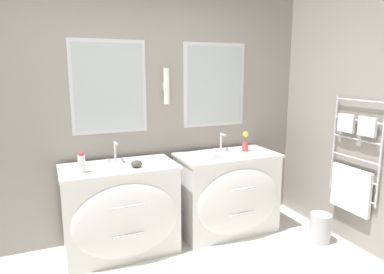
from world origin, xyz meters
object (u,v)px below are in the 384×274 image
Objects in this scene: vanity_left at (121,210)px; flower_vase at (245,143)px; toiletry_bottle at (82,163)px; waste_bin at (320,227)px; amenity_bowl at (136,164)px; vanity_right at (228,193)px.

vanity_left is 1.50m from flower_vase.
toiletry_bottle reaches higher than waste_bin.
vanity_right is at bearing 4.35° from amenity_bowl.
vanity_left is at bearing 9.53° from toiletry_bottle.
vanity_left is 0.61m from toiletry_bottle.
amenity_bowl is 0.35× the size of waste_bin.
waste_bin is (1.92, -0.59, -0.29)m from vanity_left.
flower_vase is at bearing 4.36° from toiletry_bottle.
flower_vase is at bearing 127.60° from waste_bin.
toiletry_bottle is 0.59× the size of waste_bin.
flower_vase reaches higher than vanity_left.
vanity_left is 1.16m from vanity_right.
vanity_left is 0.48m from amenity_bowl.
amenity_bowl is at bearing -28.66° from vanity_left.
vanity_right is 0.58m from flower_vase.
waste_bin is at bearing -16.04° from amenity_bowl.
amenity_bowl is at bearing -175.65° from vanity_right.
toiletry_bottle is 1.69× the size of amenity_bowl.
amenity_bowl is at bearing 163.96° from waste_bin.
waste_bin is at bearing -52.40° from flower_vase.
toiletry_bottle is at bearing 177.52° from amenity_bowl.
vanity_right is 4.86× the size of flower_vase.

